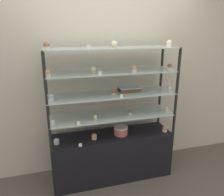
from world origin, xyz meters
name	(u,v)px	position (x,y,z in m)	size (l,w,h in m)	color
ground_plane	(112,175)	(0.00, 0.00, 0.00)	(20.00, 20.00, 0.00)	brown
back_wall	(105,76)	(0.00, 0.36, 1.30)	(8.00, 0.05, 2.60)	beige
display_base	(112,155)	(0.00, 0.00, 0.30)	(1.54, 0.43, 0.61)	black
display_riser_lower	(112,116)	(0.00, 0.00, 0.87)	(1.54, 0.43, 0.27)	black
display_riser_middle	(112,95)	(0.00, 0.00, 1.14)	(1.54, 0.43, 0.27)	black
display_riser_upper	(112,73)	(0.00, 0.00, 1.41)	(1.54, 0.43, 0.27)	black
display_riser_top	(112,49)	(0.00, 0.00, 1.69)	(1.54, 0.43, 0.27)	black
layer_cake_centerpiece	(121,130)	(0.11, -0.03, 0.66)	(0.18, 0.18, 0.11)	#C66660
sheet_cake_frosted	(129,89)	(0.24, 0.05, 1.18)	(0.26, 0.17, 0.06)	brown
cupcake_0	(57,141)	(-0.69, -0.06, 0.64)	(0.07, 0.07, 0.07)	#CCB28C
cupcake_1	(94,136)	(-0.24, -0.05, 0.64)	(0.07, 0.07, 0.07)	beige
cupcake_2	(165,129)	(0.69, -0.10, 0.64)	(0.07, 0.07, 0.07)	white
price_tag_0	(80,145)	(-0.43, -0.20, 0.63)	(0.04, 0.00, 0.04)	white
cupcake_3	(53,123)	(-0.72, -0.12, 0.91)	(0.05, 0.05, 0.06)	beige
cupcake_4	(95,117)	(-0.23, -0.09, 0.91)	(0.05, 0.05, 0.06)	#CCB28C
cupcake_5	(130,112)	(0.23, -0.04, 0.91)	(0.05, 0.05, 0.06)	beige
cupcake_6	(166,109)	(0.72, -0.06, 0.91)	(0.05, 0.05, 0.06)	beige
price_tag_1	(79,123)	(-0.44, -0.20, 0.90)	(0.04, 0.00, 0.04)	white
cupcake_7	(52,97)	(-0.71, -0.06, 1.19)	(0.05, 0.05, 0.07)	white
cupcake_8	(114,92)	(0.00, -0.06, 1.19)	(0.05, 0.05, 0.07)	#CCB28C
cupcake_9	(169,89)	(0.72, -0.10, 1.19)	(0.05, 0.05, 0.07)	beige
price_tag_2	(121,96)	(0.06, -0.20, 1.18)	(0.04, 0.00, 0.04)	white
cupcake_10	(48,73)	(-0.72, -0.11, 1.46)	(0.06, 0.06, 0.07)	beige
cupcake_11	(93,70)	(-0.23, -0.05, 1.46)	(0.06, 0.06, 0.07)	#CCB28C
cupcake_12	(134,69)	(0.24, -0.10, 1.46)	(0.06, 0.06, 0.07)	beige
cupcake_13	(170,67)	(0.72, -0.07, 1.46)	(0.06, 0.06, 0.07)	beige
price_tag_3	(100,73)	(-0.19, -0.20, 1.45)	(0.04, 0.00, 0.04)	white
cupcake_14	(46,46)	(-0.71, -0.07, 1.74)	(0.06, 0.06, 0.08)	#CCB28C
cupcake_15	(114,45)	(0.00, -0.09, 1.74)	(0.06, 0.06, 0.08)	#CCB28C
cupcake_16	(169,43)	(0.70, -0.05, 1.74)	(0.06, 0.06, 0.08)	white
price_tag_4	(88,47)	(-0.31, -0.20, 1.72)	(0.04, 0.00, 0.04)	white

